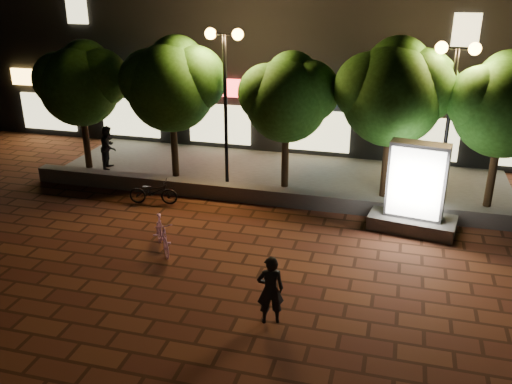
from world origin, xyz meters
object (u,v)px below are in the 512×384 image
(ad_kiosk, at_px, (415,195))
(rider, at_px, (270,290))
(street_lamp_left, at_px, (225,68))
(street_lamp_right, at_px, (453,83))
(scooter_pink, at_px, (162,235))
(tree_far_left, at_px, (81,81))
(tree_mid, at_px, (288,95))
(pedestrian, at_px, (109,147))
(tree_far_right, at_px, (506,102))
(tree_right, at_px, (395,89))
(tree_left, at_px, (173,82))
(scooter_parked, at_px, (153,192))

(ad_kiosk, bearing_deg, rider, -117.99)
(street_lamp_left, bearing_deg, street_lamp_right, 0.00)
(scooter_pink, bearing_deg, ad_kiosk, -9.63)
(tree_far_left, relative_size, tree_mid, 1.03)
(pedestrian, bearing_deg, tree_mid, -101.78)
(tree_far_right, xyz_separation_m, pedestrian, (-13.24, 0.08, -2.49))
(tree_right, relative_size, scooter_pink, 3.22)
(tree_left, xyz_separation_m, tree_mid, (4.00, -0.00, -0.23))
(tree_far_left, bearing_deg, tree_far_right, 0.00)
(tree_far_left, relative_size, street_lamp_right, 0.93)
(tree_far_right, height_order, rider, tree_far_right)
(tree_left, xyz_separation_m, rider, (5.28, -7.66, -2.66))
(tree_right, height_order, ad_kiosk, tree_right)
(tree_left, bearing_deg, street_lamp_left, -7.70)
(tree_far_left, xyz_separation_m, tree_far_right, (14.00, 0.00, 0.08))
(street_lamp_right, bearing_deg, tree_mid, 176.96)
(ad_kiosk, bearing_deg, street_lamp_right, 68.40)
(tree_right, distance_m, ad_kiosk, 3.47)
(tree_far_right, distance_m, scooter_pink, 10.62)
(scooter_parked, bearing_deg, ad_kiosk, -98.63)
(tree_mid, bearing_deg, pedestrian, 179.34)
(tree_left, bearing_deg, street_lamp_right, -1.68)
(tree_far_right, relative_size, ad_kiosk, 1.84)
(tree_left, distance_m, tree_mid, 4.00)
(street_lamp_right, xyz_separation_m, pedestrian, (-11.68, 0.34, -3.01))
(scooter_parked, bearing_deg, pedestrian, 38.76)
(tree_right, xyz_separation_m, scooter_parked, (-7.11, -2.46, -3.16))
(tree_right, distance_m, tree_far_right, 3.20)
(scooter_pink, bearing_deg, tree_far_left, 99.50)
(tree_left, xyz_separation_m, street_lamp_left, (1.95, -0.26, 0.58))
(tree_mid, xyz_separation_m, tree_far_right, (6.50, 0.00, 0.15))
(tree_right, bearing_deg, tree_mid, -180.00)
(scooter_pink, relative_size, scooter_parked, 1.01)
(scooter_pink, xyz_separation_m, pedestrian, (-4.51, 5.39, 0.41))
(street_lamp_right, bearing_deg, tree_far_left, 178.79)
(tree_right, height_order, street_lamp_right, tree_right)
(tree_far_left, distance_m, tree_far_right, 14.00)
(street_lamp_left, xyz_separation_m, scooter_parked, (-1.76, -2.20, -3.62))
(ad_kiosk, bearing_deg, scooter_parked, -178.33)
(tree_left, bearing_deg, tree_far_right, -0.00)
(street_lamp_right, distance_m, ad_kiosk, 3.55)
(tree_left, distance_m, scooter_parked, 3.91)
(tree_left, height_order, tree_mid, tree_left)
(tree_left, relative_size, street_lamp_left, 0.94)
(tree_far_right, xyz_separation_m, street_lamp_left, (-8.55, -0.26, 0.66))
(street_lamp_left, relative_size, street_lamp_right, 1.04)
(tree_left, distance_m, street_lamp_right, 8.96)
(tree_far_left, height_order, street_lamp_left, street_lamp_left)
(tree_right, bearing_deg, ad_kiosk, -68.82)
(ad_kiosk, relative_size, scooter_parked, 1.66)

